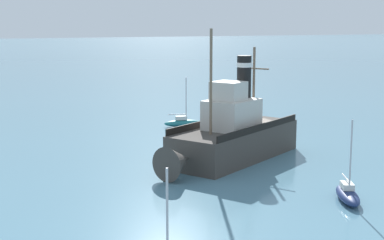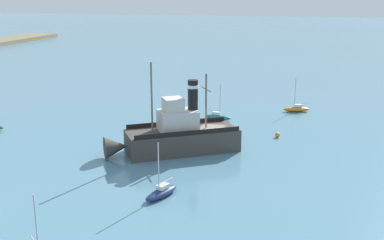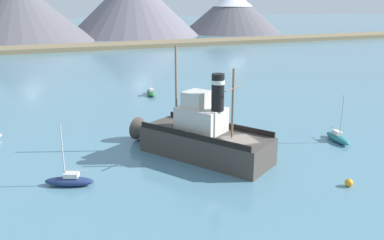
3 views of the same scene
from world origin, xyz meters
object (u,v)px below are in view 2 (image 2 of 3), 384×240
object	(u,v)px
sailboat_orange	(296,109)
sailboat_teal	(218,117)
old_tugboat	(177,136)
sailboat_navy	(162,192)
mooring_buoy	(278,135)

from	to	relation	value
sailboat_orange	sailboat_teal	distance (m)	12.51
old_tugboat	sailboat_teal	xyz separation A→B (m)	(14.43, -1.61, -1.40)
old_tugboat	sailboat_teal	bearing A→B (deg)	-6.37
sailboat_teal	sailboat_navy	bearing A→B (deg)	-179.11
sailboat_navy	sailboat_teal	bearing A→B (deg)	0.89
old_tugboat	mooring_buoy	xyz separation A→B (m)	(8.11, -10.17, -1.52)
old_tugboat	mooring_buoy	size ratio (longest dim) A/B	22.67
sailboat_teal	mooring_buoy	size ratio (longest dim) A/B	7.95
sailboat_navy	mooring_buoy	bearing A→B (deg)	-22.31
old_tugboat	sailboat_orange	bearing A→B (deg)	-28.55
sailboat_orange	mooring_buoy	size ratio (longest dim) A/B	7.95
sailboat_navy	sailboat_orange	xyz separation A→B (m)	(33.46, -9.79, 0.00)
old_tugboat	mooring_buoy	world-z (taller)	old_tugboat
sailboat_navy	mooring_buoy	distance (m)	21.49
sailboat_navy	sailboat_orange	size ratio (longest dim) A/B	1.00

